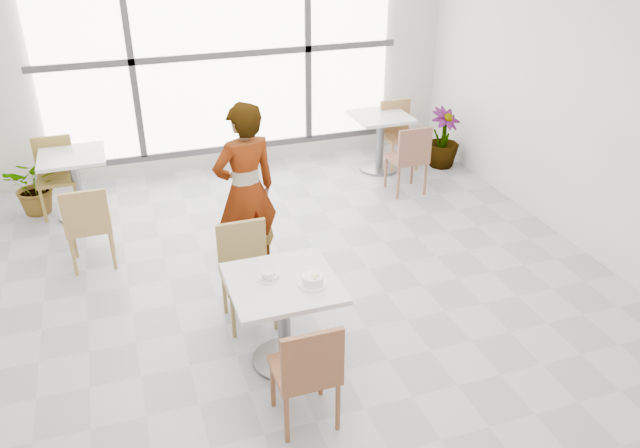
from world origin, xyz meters
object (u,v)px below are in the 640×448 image
object	(u,v)px
oatmeal_bowl	(313,280)
bg_table_right	(380,135)
main_table	(284,306)
plant_right	(443,138)
chair_near	(308,369)
person	(246,191)
coffee_cup	(267,277)
bg_chair_left_far	(56,170)
bg_chair_left_near	(88,222)
bg_chair_right_near	(410,156)
chair_far	(246,266)
bg_chair_right_far	(397,129)
bg_table_left	(75,177)
plant_left	(36,185)

from	to	relation	value
oatmeal_bowl	bg_table_right	xyz separation A→B (m)	(2.07, 3.46, -0.31)
main_table	plant_right	distance (m)	4.44
chair_near	person	distance (m)	2.16
coffee_cup	bg_chair_left_far	world-z (taller)	bg_chair_left_far
chair_near	bg_chair_left_near	world-z (taller)	same
main_table	bg_chair_right_near	xyz separation A→B (m)	(2.28, 2.51, -0.02)
chair_far	chair_near	bearing A→B (deg)	-85.86
chair_far	bg_chair_right_far	bearing A→B (deg)	45.48
chair_far	oatmeal_bowl	bearing A→B (deg)	-67.88
bg_chair_right_near	chair_near	bearing A→B (deg)	54.26
person	bg_chair_left_near	xyz separation A→B (m)	(-1.43, 0.54, -0.35)
person	bg_chair_left_far	distance (m)	2.67
person	plant_right	size ratio (longest dim) A/B	2.15
person	bg_table_left	xyz separation A→B (m)	(-1.55, 1.75, -0.36)
chair_far	person	distance (m)	0.83
chair_near	coffee_cup	size ratio (longest dim) A/B	5.47
bg_chair_right_near	person	bearing A→B (deg)	26.07
main_table	bg_chair_right_near	world-z (taller)	bg_chair_right_near
bg_chair_left_near	bg_chair_right_far	size ratio (longest dim) A/B	1.00
bg_chair_left_far	plant_left	xyz separation A→B (m)	(-0.24, 0.03, -0.16)
bg_table_left	bg_table_right	bearing A→B (deg)	2.51
coffee_cup	plant_left	size ratio (longest dim) A/B	0.24
chair_near	plant_left	xyz separation A→B (m)	(-1.91, 4.13, -0.16)
main_table	bg_table_right	world-z (taller)	same
person	bg_chair_right_far	bearing A→B (deg)	-154.65
bg_chair_left_far	plant_left	bearing A→B (deg)	173.16
person	bg_chair_left_far	size ratio (longest dim) A/B	1.95
chair_far	bg_chair_right_near	xyz separation A→B (m)	(2.42, 1.82, 0.00)
bg_table_right	main_table	bearing A→B (deg)	-124.11
bg_chair_left_far	bg_chair_right_near	size ratio (longest dim) A/B	1.00
plant_right	chair_far	bearing A→B (deg)	-142.47
chair_far	bg_chair_right_near	world-z (taller)	same
plant_right	person	bearing A→B (deg)	-150.07
chair_far	bg_chair_left_near	distance (m)	1.78
coffee_cup	bg_table_right	world-z (taller)	coffee_cup
bg_chair_right_far	oatmeal_bowl	bearing A→B (deg)	-123.58
bg_chair_left_far	bg_table_right	bearing A→B (deg)	-0.90
bg_chair_left_near	plant_left	world-z (taller)	bg_chair_left_near
bg_chair_right_far	main_table	bearing A→B (deg)	-126.66
chair_far	coffee_cup	world-z (taller)	chair_far
bg_chair_right_near	bg_chair_left_near	bearing A→B (deg)	8.62
chair_far	person	xyz separation A→B (m)	(0.19, 0.73, 0.35)
chair_near	coffee_cup	bearing A→B (deg)	-84.80
coffee_cup	plant_right	world-z (taller)	coffee_cup
bg_chair_right_near	plant_right	distance (m)	1.06
bg_chair_left_near	plant_right	bearing A→B (deg)	-164.78
bg_table_right	plant_right	bearing A→B (deg)	-10.69
bg_table_right	plant_left	bearing A→B (deg)	178.76
coffee_cup	bg_table_right	xyz separation A→B (m)	(2.36, 3.29, -0.29)
main_table	chair_near	distance (m)	0.71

